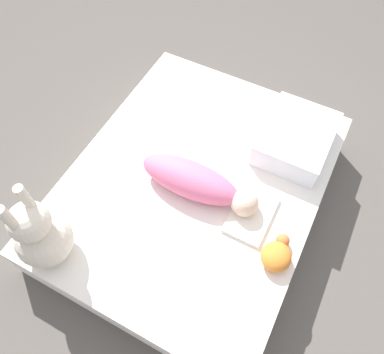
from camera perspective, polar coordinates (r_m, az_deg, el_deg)
ground_plane at (r=1.78m, az=0.38°, el=-4.04°), size 12.00×12.00×0.00m
bed_mattress at (r=1.69m, az=0.40°, el=-2.29°), size 1.27×1.02×0.22m
burp_cloth at (r=1.52m, az=9.03°, el=-5.64°), size 0.24×0.16×0.02m
swaddled_baby at (r=1.50m, az=0.64°, el=-0.75°), size 0.17×0.51×0.14m
pillow at (r=1.70m, az=15.51°, el=5.66°), size 0.36×0.29×0.12m
bunny_plush at (r=1.42m, az=-22.10°, el=-8.15°), size 0.20×0.20×0.41m
turtle_plush at (r=1.44m, az=12.82°, el=-11.46°), size 0.16×0.11×0.08m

